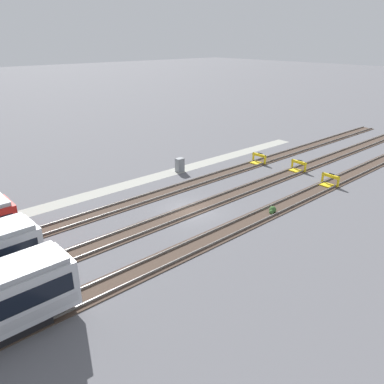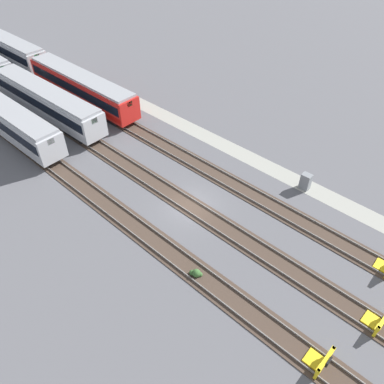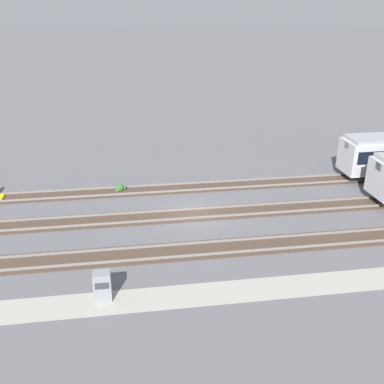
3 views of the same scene
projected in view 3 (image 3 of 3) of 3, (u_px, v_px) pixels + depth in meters
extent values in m
plane|color=#5B5B60|center=(195.00, 215.00, 32.25)|extent=(400.00, 400.00, 0.00)
cube|color=#9E9E93|center=(221.00, 293.00, 23.80)|extent=(54.00, 2.00, 0.01)
cube|color=#47382D|center=(206.00, 249.00, 27.79)|extent=(90.00, 2.23, 0.06)
cube|color=slate|center=(205.00, 242.00, 28.39)|extent=(90.00, 0.07, 0.15)
cube|color=slate|center=(209.00, 254.00, 27.09)|extent=(90.00, 0.07, 0.15)
cube|color=#47382D|center=(195.00, 214.00, 32.23)|extent=(90.00, 2.24, 0.06)
cube|color=slate|center=(193.00, 209.00, 32.84)|extent=(90.00, 0.07, 0.15)
cube|color=slate|center=(196.00, 218.00, 31.54)|extent=(90.00, 0.07, 0.15)
cube|color=#47382D|center=(185.00, 188.00, 36.68)|extent=(90.00, 2.23, 0.06)
cube|color=slate|center=(184.00, 183.00, 37.29)|extent=(90.00, 0.07, 0.15)
cube|color=slate|center=(187.00, 190.00, 35.99)|extent=(90.00, 0.07, 0.15)
cube|color=#1E843D|center=(347.00, 146.00, 37.14)|extent=(0.09, 0.70, 0.56)
cube|color=black|center=(379.00, 174.00, 38.72)|extent=(3.63, 2.29, 0.70)
cube|color=#1E843D|center=(379.00, 167.00, 32.59)|extent=(0.10, 0.70, 0.56)
cube|color=gray|center=(102.00, 286.00, 23.01)|extent=(0.90, 0.70, 1.60)
cube|color=#333338|center=(102.00, 286.00, 22.59)|extent=(0.70, 0.04, 0.36)
sphere|color=#38602D|center=(120.00, 188.00, 36.05)|extent=(0.64, 0.64, 0.64)
sphere|color=#38602D|center=(124.00, 188.00, 36.24)|extent=(0.44, 0.44, 0.44)
sphere|color=#38602D|center=(117.00, 190.00, 35.92)|extent=(0.36, 0.36, 0.36)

